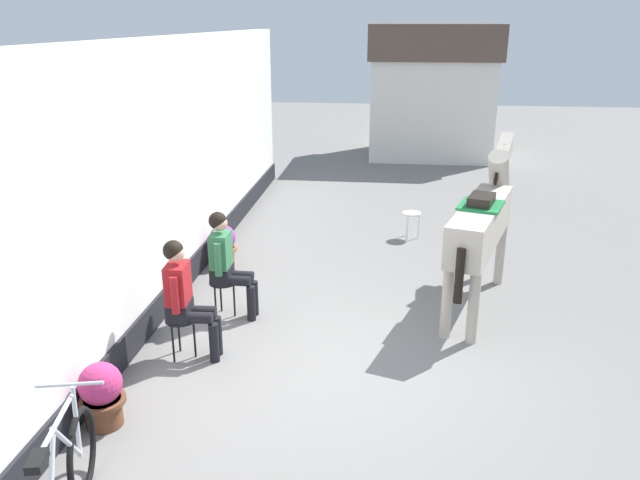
{
  "coord_description": "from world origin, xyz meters",
  "views": [
    {
      "loc": [
        0.46,
        -6.01,
        3.6
      ],
      "look_at": [
        -0.4,
        1.2,
        1.05
      ],
      "focal_mm": 35.28,
      "sensor_mm": 36.0,
      "label": 1
    }
  ],
  "objects_px": {
    "seated_visitor_far": "(226,259)",
    "spare_stool_white": "(412,216)",
    "saddled_horse_center": "(483,221)",
    "satchel_bag": "(228,275)",
    "seated_visitor_near": "(184,294)",
    "flower_planter_farthest": "(223,244)",
    "flower_planter_nearest": "(102,394)"
  },
  "relations": [
    {
      "from": "seated_visitor_far",
      "to": "spare_stool_white",
      "type": "relative_size",
      "value": 3.02
    },
    {
      "from": "saddled_horse_center",
      "to": "flower_planter_farthest",
      "type": "xyz_separation_m",
      "value": [
        -3.72,
        1.0,
        -0.82
      ]
    },
    {
      "from": "seated_visitor_far",
      "to": "saddled_horse_center",
      "type": "height_order",
      "value": "saddled_horse_center"
    },
    {
      "from": "seated_visitor_far",
      "to": "satchel_bag",
      "type": "height_order",
      "value": "seated_visitor_far"
    },
    {
      "from": "saddled_horse_center",
      "to": "flower_planter_farthest",
      "type": "bearing_deg",
      "value": 164.97
    },
    {
      "from": "flower_planter_nearest",
      "to": "flower_planter_farthest",
      "type": "height_order",
      "value": "same"
    },
    {
      "from": "seated_visitor_near",
      "to": "flower_planter_farthest",
      "type": "distance_m",
      "value": 2.87
    },
    {
      "from": "seated_visitor_far",
      "to": "flower_planter_farthest",
      "type": "distance_m",
      "value": 1.88
    },
    {
      "from": "seated_visitor_near",
      "to": "seated_visitor_far",
      "type": "height_order",
      "value": "same"
    },
    {
      "from": "seated_visitor_far",
      "to": "spare_stool_white",
      "type": "bearing_deg",
      "value": 54.86
    },
    {
      "from": "saddled_horse_center",
      "to": "spare_stool_white",
      "type": "relative_size",
      "value": 6.31
    },
    {
      "from": "saddled_horse_center",
      "to": "spare_stool_white",
      "type": "height_order",
      "value": "saddled_horse_center"
    },
    {
      "from": "flower_planter_nearest",
      "to": "satchel_bag",
      "type": "bearing_deg",
      "value": 85.49
    },
    {
      "from": "spare_stool_white",
      "to": "saddled_horse_center",
      "type": "bearing_deg",
      "value": -72.67
    },
    {
      "from": "saddled_horse_center",
      "to": "flower_planter_farthest",
      "type": "relative_size",
      "value": 4.53
    },
    {
      "from": "spare_stool_white",
      "to": "satchel_bag",
      "type": "xyz_separation_m",
      "value": [
        -2.67,
        -2.28,
        -0.3
      ]
    },
    {
      "from": "flower_planter_nearest",
      "to": "seated_visitor_near",
      "type": "bearing_deg",
      "value": 73.57
    },
    {
      "from": "saddled_horse_center",
      "to": "flower_planter_nearest",
      "type": "xyz_separation_m",
      "value": [
        -3.76,
        -3.13,
        -0.82
      ]
    },
    {
      "from": "seated_visitor_far",
      "to": "seated_visitor_near",
      "type": "bearing_deg",
      "value": -99.91
    },
    {
      "from": "seated_visitor_far",
      "to": "satchel_bag",
      "type": "distance_m",
      "value": 1.31
    },
    {
      "from": "satchel_bag",
      "to": "seated_visitor_far",
      "type": "bearing_deg",
      "value": -41.41
    },
    {
      "from": "seated_visitor_far",
      "to": "flower_planter_nearest",
      "type": "distance_m",
      "value": 2.49
    },
    {
      "from": "spare_stool_white",
      "to": "satchel_bag",
      "type": "relative_size",
      "value": 1.64
    },
    {
      "from": "saddled_horse_center",
      "to": "spare_stool_white",
      "type": "distance_m",
      "value": 2.85
    },
    {
      "from": "seated_visitor_far",
      "to": "spare_stool_white",
      "type": "height_order",
      "value": "seated_visitor_far"
    },
    {
      "from": "seated_visitor_near",
      "to": "satchel_bag",
      "type": "distance_m",
      "value": 2.26
    },
    {
      "from": "seated_visitor_far",
      "to": "saddled_horse_center",
      "type": "bearing_deg",
      "value": 13.19
    },
    {
      "from": "seated_visitor_near",
      "to": "flower_planter_farthest",
      "type": "bearing_deg",
      "value": 97.12
    },
    {
      "from": "flower_planter_farthest",
      "to": "flower_planter_nearest",
      "type": "bearing_deg",
      "value": -90.5
    },
    {
      "from": "seated_visitor_near",
      "to": "saddled_horse_center",
      "type": "height_order",
      "value": "saddled_horse_center"
    },
    {
      "from": "satchel_bag",
      "to": "flower_planter_farthest",
      "type": "bearing_deg",
      "value": 142.76
    },
    {
      "from": "flower_planter_nearest",
      "to": "flower_planter_farthest",
      "type": "bearing_deg",
      "value": 89.5
    }
  ]
}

